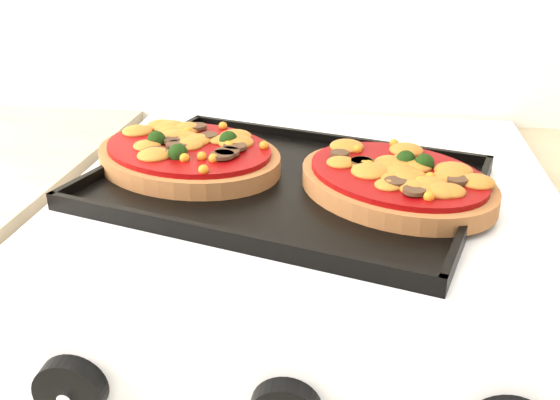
# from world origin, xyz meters

# --- Properties ---
(control_panel) EXTENTS (0.60, 0.02, 0.09)m
(control_panel) POSITION_xyz_m (0.03, 1.39, 0.85)
(control_panel) COLOR white
(control_panel) RESTS_ON stove
(knob_left) EXTENTS (0.06, 0.02, 0.06)m
(knob_left) POSITION_xyz_m (-0.14, 1.37, 0.85)
(knob_left) COLOR black
(knob_left) RESTS_ON control_panel
(baking_tray) EXTENTS (0.51, 0.43, 0.02)m
(baking_tray) POSITION_xyz_m (-0.00, 1.67, 0.92)
(baking_tray) COLOR black
(baking_tray) RESTS_ON stove
(pizza_left) EXTENTS (0.31, 0.28, 0.04)m
(pizza_left) POSITION_xyz_m (-0.13, 1.71, 0.94)
(pizza_left) COLOR #995F34
(pizza_left) RESTS_ON baking_tray
(pizza_right) EXTENTS (0.30, 0.30, 0.04)m
(pizza_right) POSITION_xyz_m (0.12, 1.66, 0.94)
(pizza_right) COLOR #995F34
(pizza_right) RESTS_ON baking_tray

